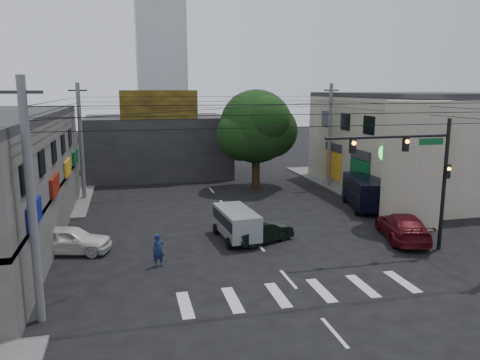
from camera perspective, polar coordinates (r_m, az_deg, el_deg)
name	(u,v)px	position (r m, az deg, el deg)	size (l,w,h in m)	color
ground	(269,257)	(25.00, 3.58, -9.37)	(160.00, 160.00, 0.00)	black
sidewalk_far_right	(390,178)	(48.26, 17.82, 0.20)	(16.00, 16.00, 0.15)	#514F4C
building_right	(424,144)	(43.57, 21.53, 4.07)	(14.00, 18.00, 8.00)	gray
corner_column	(414,163)	(32.27, 20.47, 1.95)	(4.00, 4.00, 8.00)	gray
building_far	(157,146)	(48.78, -10.06, 4.15)	(14.00, 10.00, 6.00)	#232326
billboard	(159,105)	(43.58, -9.82, 9.03)	(7.00, 0.30, 2.60)	olive
tower_distant	(160,16)	(93.57, -9.79, 19.06)	(9.00, 9.00, 44.00)	silver
street_tree	(256,127)	(41.00, 1.97, 6.51)	(6.40, 6.40, 8.70)	black
traffic_gantry	(418,164)	(26.29, 20.91, 1.83)	(7.10, 0.35, 7.20)	black
utility_pole_near_left	(32,204)	(18.64, -24.07, -2.67)	(0.32, 0.32, 9.20)	#59595B
utility_pole_far_left	(81,142)	(38.73, -18.81, 4.36)	(0.32, 0.32, 9.20)	#59595B
utility_pole_far_right	(330,136)	(42.37, 10.87, 5.28)	(0.32, 0.32, 9.20)	#59595B
dark_sedan	(262,232)	(27.05, 2.72, -6.33)	(4.09, 2.81, 1.28)	black
white_compact	(70,240)	(26.93, -20.02, -6.86)	(4.65, 2.82, 1.48)	silver
maroon_sedan	(402,227)	(29.10, 19.19, -5.41)	(3.60, 5.76, 1.56)	#4C0A11
silver_minivan	(236,225)	(27.46, -0.43, -5.48)	(2.05, 4.30, 1.80)	#96989E
navy_van	(365,193)	(35.74, 15.01, -1.57)	(3.46, 6.03, 2.27)	black
traffic_officer	(158,250)	(23.82, -9.91, -8.45)	(0.68, 0.52, 1.66)	#15254A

